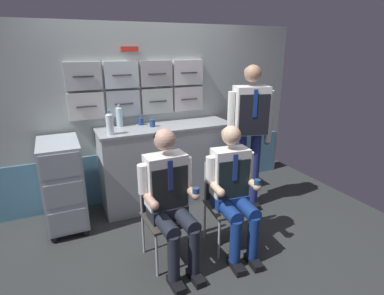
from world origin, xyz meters
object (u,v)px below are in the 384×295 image
object	(u,v)px
folding_chair_right	(225,194)
crew_member_right	(233,187)
folding_chair_left	(163,205)
crew_member_left	(170,195)
service_trolley	(63,183)
crew_member_standing	(250,126)
espresso_cup_small	(141,121)
water_bottle_clear	(119,116)

from	to	relation	value
folding_chair_right	crew_member_right	world-z (taller)	crew_member_right
folding_chair_right	folding_chair_left	bearing A→B (deg)	175.78
crew_member_right	crew_member_left	bearing A→B (deg)	175.48
service_trolley	crew_member_standing	distance (m)	2.13
folding_chair_left	crew_member_standing	bearing A→B (deg)	19.90
folding_chair_right	crew_member_standing	xyz separation A→B (m)	(0.58, 0.48, 0.51)
folding_chair_right	crew_member_right	bearing A→B (deg)	-95.30
crew_member_right	service_trolley	bearing A→B (deg)	142.59
crew_member_left	crew_member_right	size ratio (longest dim) A/B	1.02
folding_chair_left	espresso_cup_small	world-z (taller)	espresso_cup_small
folding_chair_left	folding_chair_right	xyz separation A→B (m)	(0.62, -0.05, 0.00)
service_trolley	espresso_cup_small	size ratio (longest dim) A/B	11.53
crew_member_right	water_bottle_clear	size ratio (longest dim) A/B	4.69
folding_chair_left	service_trolley	bearing A→B (deg)	132.72
folding_chair_right	espresso_cup_small	world-z (taller)	espresso_cup_small
folding_chair_right	crew_member_standing	bearing A→B (deg)	39.63
espresso_cup_small	folding_chair_right	bearing A→B (deg)	-67.60
service_trolley	water_bottle_clear	distance (m)	0.96
crew_member_left	espresso_cup_small	distance (m)	1.36
water_bottle_clear	service_trolley	bearing A→B (deg)	-156.80
crew_member_left	crew_member_right	xyz separation A→B (m)	(0.60, -0.05, -0.02)
crew_member_standing	espresso_cup_small	size ratio (longest dim) A/B	20.30
crew_member_left	folding_chair_right	xyz separation A→B (m)	(0.62, 0.11, -0.17)
folding_chair_left	espresso_cup_small	bearing A→B (deg)	83.45
crew_member_right	crew_member_standing	bearing A→B (deg)	47.15
folding_chair_left	water_bottle_clear	world-z (taller)	water_bottle_clear
water_bottle_clear	espresso_cup_small	size ratio (longest dim) A/B	3.09
folding_chair_left	crew_member_left	size ratio (longest dim) A/B	0.67
crew_member_standing	folding_chair_right	bearing A→B (deg)	-140.37
crew_member_right	espresso_cup_small	xyz separation A→B (m)	(-0.48, 1.36, 0.37)
water_bottle_clear	espresso_cup_small	world-z (taller)	water_bottle_clear
folding_chair_left	crew_member_right	xyz separation A→B (m)	(0.61, -0.21, 0.15)
espresso_cup_small	crew_member_standing	bearing A→B (deg)	-33.48
folding_chair_left	crew_member_standing	xyz separation A→B (m)	(1.21, 0.44, 0.51)
folding_chair_left	espresso_cup_small	xyz separation A→B (m)	(0.13, 1.15, 0.52)
service_trolley	folding_chair_right	size ratio (longest dim) A/B	1.16
folding_chair_right	water_bottle_clear	world-z (taller)	water_bottle_clear
service_trolley	water_bottle_clear	xyz separation A→B (m)	(0.70, 0.30, 0.59)
crew_member_left	espresso_cup_small	bearing A→B (deg)	84.56
crew_member_standing	espresso_cup_small	distance (m)	1.29
crew_member_standing	folding_chair_left	bearing A→B (deg)	-160.10
crew_member_left	water_bottle_clear	bearing A→B (deg)	95.13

